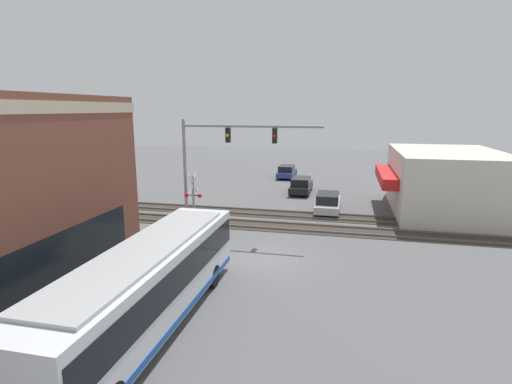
{
  "coord_description": "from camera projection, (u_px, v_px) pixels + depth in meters",
  "views": [
    {
      "loc": [
        -19.42,
        -3.9,
        7.76
      ],
      "look_at": [
        5.22,
        1.76,
        2.48
      ],
      "focal_mm": 28.0,
      "sensor_mm": 36.0,
      "label": 1
    }
  ],
  "objects": [
    {
      "name": "shop_building",
      "position": [
        444.0,
        182.0,
        30.27
      ],
      "size": [
        11.45,
        8.64,
        4.69
      ],
      "color": "beige",
      "rests_on": "ground"
    },
    {
      "name": "parked_car_black",
      "position": [
        301.0,
        186.0,
        37.37
      ],
      "size": [
        4.7,
        1.82,
        1.49
      ],
      "color": "black",
      "rests_on": "ground"
    },
    {
      "name": "parked_car_blue",
      "position": [
        287.0,
        172.0,
        45.81
      ],
      "size": [
        4.59,
        1.82,
        1.43
      ],
      "color": "navy",
      "rests_on": "ground"
    },
    {
      "name": "crossing_signal",
      "position": [
        193.0,
        195.0,
        25.69
      ],
      "size": [
        1.41,
        1.18,
        3.81
      ],
      "color": "gray",
      "rests_on": "ground"
    },
    {
      "name": "parked_car_silver",
      "position": [
        328.0,
        203.0,
        30.65
      ],
      "size": [
        4.7,
        1.82,
        1.46
      ],
      "color": "#B7B7BC",
      "rests_on": "ground"
    },
    {
      "name": "rail_track_near",
      "position": [
        284.0,
        227.0,
        26.68
      ],
      "size": [
        2.6,
        60.0,
        0.15
      ],
      "color": "#332D28",
      "rests_on": "ground"
    },
    {
      "name": "ground_plane",
      "position": [
        266.0,
        259.0,
        20.97
      ],
      "size": [
        120.0,
        120.0,
        0.0
      ],
      "primitive_type": "plane",
      "color": "#565659"
    },
    {
      "name": "city_bus",
      "position": [
        147.0,
        284.0,
        14.08
      ],
      "size": [
        11.95,
        2.59,
        3.07
      ],
      "color": "silver",
      "rests_on": "ground"
    },
    {
      "name": "rail_track_far",
      "position": [
        291.0,
        215.0,
        29.74
      ],
      "size": [
        2.6,
        60.0,
        0.15
      ],
      "color": "#332D28",
      "rests_on": "ground"
    },
    {
      "name": "traffic_signal_gantry",
      "position": [
        222.0,
        150.0,
        24.7
      ],
      "size": [
        0.42,
        8.83,
        7.13
      ],
      "color": "gray",
      "rests_on": "ground"
    }
  ]
}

